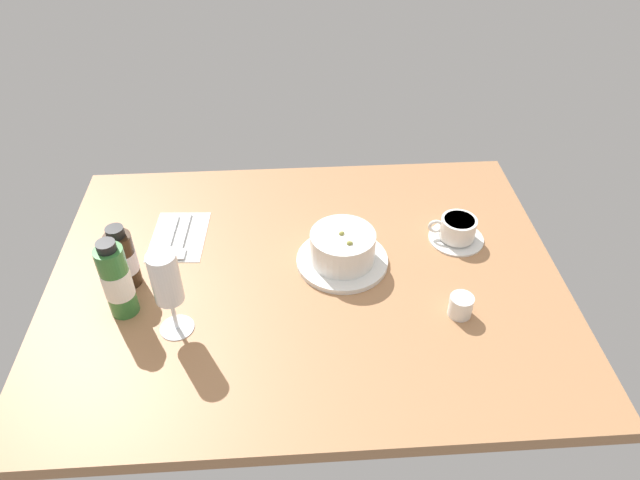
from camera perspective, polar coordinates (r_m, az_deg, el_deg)
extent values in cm
cube|color=#A8754C|center=(126.46, -1.41, -3.87)|extent=(110.00, 84.00, 3.00)
cylinder|color=white|center=(127.78, 2.19, -2.03)|extent=(20.18, 20.18, 1.20)
cylinder|color=white|center=(125.11, 2.24, -0.66)|extent=(14.16, 14.16, 6.88)
cylinder|color=beige|center=(123.40, 2.27, 0.27)|extent=(12.18, 12.18, 1.60)
sphere|color=olive|center=(120.59, 2.88, -0.31)|extent=(1.11, 1.11, 1.11)
sphere|color=olive|center=(120.88, 2.99, -0.20)|extent=(1.00, 1.00, 1.00)
sphere|color=olive|center=(122.85, 2.12, 0.60)|extent=(0.92, 0.92, 0.92)
sphere|color=olive|center=(122.88, 2.13, 0.61)|extent=(1.11, 1.11, 1.11)
sphere|color=olive|center=(123.01, 2.21, 0.66)|extent=(0.90, 0.90, 0.90)
cube|color=white|center=(138.72, -13.72, 0.37)|extent=(13.44, 18.77, 0.30)
cube|color=silver|center=(139.01, -13.22, 0.78)|extent=(2.04, 14.05, 0.50)
cube|color=silver|center=(133.13, -13.59, -1.34)|extent=(2.41, 3.73, 0.40)
cube|color=silver|center=(139.54, -14.35, 0.73)|extent=(1.78, 13.04, 0.50)
ellipsoid|color=silver|center=(134.24, -14.73, -1.15)|extent=(2.40, 4.00, 0.60)
cylinder|color=white|center=(137.53, 13.26, 0.22)|extent=(12.68, 12.68, 0.90)
cylinder|color=white|center=(135.73, 13.44, 1.16)|extent=(8.12, 8.12, 4.91)
cylinder|color=#3D1B13|center=(134.55, 13.56, 1.81)|extent=(6.90, 6.90, 1.00)
torus|color=white|center=(134.71, 11.34, 1.33)|extent=(3.67, 1.22, 3.60)
cylinder|color=white|center=(118.89, 13.69, -6.31)|extent=(4.75, 4.75, 4.62)
cone|color=white|center=(117.94, 12.85, -5.38)|extent=(2.81, 2.63, 2.33)
cylinder|color=white|center=(117.95, -13.89, -8.34)|extent=(6.72, 6.72, 0.40)
cylinder|color=white|center=(114.98, -14.21, -6.97)|extent=(0.80, 0.80, 7.84)
cylinder|color=white|center=(108.55, -14.99, -3.62)|extent=(5.44, 5.44, 10.74)
cylinder|color=#F6E5C0|center=(109.64, -14.84, -4.23)|extent=(4.46, 4.46, 6.44)
cylinder|color=#337233|center=(118.83, -19.36, -3.88)|extent=(5.58, 5.58, 16.14)
cylinder|color=white|center=(119.04, -19.33, -3.99)|extent=(5.69, 5.69, 6.13)
cylinder|color=black|center=(113.14, -20.33, -0.60)|extent=(3.63, 3.63, 1.77)
cylinder|color=#382314|center=(126.31, -18.79, -1.74)|extent=(5.56, 5.56, 12.68)
cylinder|color=white|center=(126.47, -18.76, -1.83)|extent=(5.67, 5.67, 4.82)
cylinder|color=black|center=(121.79, -19.51, 0.85)|extent=(3.62, 3.62, 2.05)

